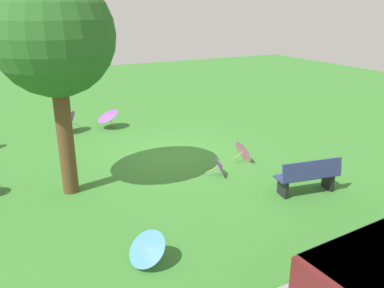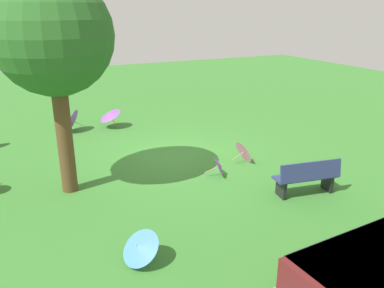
{
  "view_description": "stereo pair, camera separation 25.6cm",
  "coord_description": "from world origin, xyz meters",
  "px_view_note": "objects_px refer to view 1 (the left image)",
  "views": [
    {
      "loc": [
        4.58,
        10.2,
        4.35
      ],
      "look_at": [
        -0.25,
        0.79,
        0.6
      ],
      "focal_mm": 36.43,
      "sensor_mm": 36.0,
      "label": 1
    },
    {
      "loc": [
        4.35,
        10.32,
        4.35
      ],
      "look_at": [
        -0.25,
        0.79,
        0.6
      ],
      "focal_mm": 36.43,
      "sensor_mm": 36.0,
      "label": 2
    }
  ],
  "objects_px": {
    "park_bench": "(308,176)",
    "parasol_purple_1": "(107,115)",
    "shade_tree": "(54,38)",
    "parasol_purple_2": "(67,121)",
    "parasol_pink_0": "(245,151)",
    "parasol_purple_3": "(220,166)",
    "parasol_blue_0": "(145,247)"
  },
  "relations": [
    {
      "from": "shade_tree",
      "to": "parasol_purple_2",
      "type": "xyz_separation_m",
      "value": [
        -0.85,
        -4.99,
        -3.27
      ]
    },
    {
      "from": "parasol_pink_0",
      "to": "parasol_purple_2",
      "type": "height_order",
      "value": "parasol_purple_2"
    },
    {
      "from": "park_bench",
      "to": "parasol_purple_1",
      "type": "xyz_separation_m",
      "value": [
        2.87,
        -7.57,
        0.07
      ]
    },
    {
      "from": "shade_tree",
      "to": "parasol_purple_3",
      "type": "distance_m",
      "value": 5.17
    },
    {
      "from": "shade_tree",
      "to": "parasol_purple_1",
      "type": "height_order",
      "value": "shade_tree"
    },
    {
      "from": "park_bench",
      "to": "parasol_blue_0",
      "type": "xyz_separation_m",
      "value": [
        4.53,
        0.83,
        -0.11
      ]
    },
    {
      "from": "park_bench",
      "to": "parasol_blue_0",
      "type": "distance_m",
      "value": 4.61
    },
    {
      "from": "parasol_pink_0",
      "to": "parasol_blue_0",
      "type": "bearing_deg",
      "value": 36.99
    },
    {
      "from": "parasol_pink_0",
      "to": "parasol_purple_2",
      "type": "relative_size",
      "value": 0.7
    },
    {
      "from": "parasol_pink_0",
      "to": "parasol_purple_2",
      "type": "bearing_deg",
      "value": -52.12
    },
    {
      "from": "parasol_blue_0",
      "to": "parasol_pink_0",
      "type": "bearing_deg",
      "value": -143.01
    },
    {
      "from": "parasol_blue_0",
      "to": "park_bench",
      "type": "bearing_deg",
      "value": -169.6
    },
    {
      "from": "parasol_purple_2",
      "to": "parasol_pink_0",
      "type": "bearing_deg",
      "value": 127.88
    },
    {
      "from": "parasol_purple_1",
      "to": "parasol_purple_3",
      "type": "xyz_separation_m",
      "value": [
        -1.53,
        5.69,
        -0.24
      ]
    },
    {
      "from": "park_bench",
      "to": "parasol_pink_0",
      "type": "height_order",
      "value": "park_bench"
    },
    {
      "from": "park_bench",
      "to": "parasol_purple_2",
      "type": "distance_m",
      "value": 8.86
    },
    {
      "from": "park_bench",
      "to": "parasol_purple_1",
      "type": "relative_size",
      "value": 1.78
    },
    {
      "from": "park_bench",
      "to": "parasol_purple_2",
      "type": "relative_size",
      "value": 1.65
    },
    {
      "from": "parasol_pink_0",
      "to": "park_bench",
      "type": "bearing_deg",
      "value": 93.87
    },
    {
      "from": "shade_tree",
      "to": "parasol_purple_2",
      "type": "relative_size",
      "value": 5.05
    },
    {
      "from": "parasol_pink_0",
      "to": "parasol_purple_3",
      "type": "distance_m",
      "value": 1.31
    },
    {
      "from": "parasol_pink_0",
      "to": "parasol_purple_1",
      "type": "bearing_deg",
      "value": -62.11
    },
    {
      "from": "shade_tree",
      "to": "parasol_purple_1",
      "type": "bearing_deg",
      "value": -115.18
    },
    {
      "from": "parasol_purple_1",
      "to": "parasol_purple_3",
      "type": "bearing_deg",
      "value": 105.03
    },
    {
      "from": "parasol_purple_3",
      "to": "parasol_purple_2",
      "type": "bearing_deg",
      "value": -63.4
    },
    {
      "from": "parasol_blue_0",
      "to": "parasol_purple_1",
      "type": "relative_size",
      "value": 0.99
    },
    {
      "from": "park_bench",
      "to": "shade_tree",
      "type": "distance_m",
      "value": 6.67
    },
    {
      "from": "parasol_blue_0",
      "to": "parasol_purple_2",
      "type": "bearing_deg",
      "value": -91.64
    },
    {
      "from": "parasol_blue_0",
      "to": "parasol_purple_2",
      "type": "distance_m",
      "value": 8.59
    },
    {
      "from": "shade_tree",
      "to": "parasol_blue_0",
      "type": "relative_size",
      "value": 5.55
    },
    {
      "from": "parasol_pink_0",
      "to": "parasol_purple_3",
      "type": "bearing_deg",
      "value": 25.85
    },
    {
      "from": "parasol_purple_1",
      "to": "parasol_purple_2",
      "type": "relative_size",
      "value": 0.92
    }
  ]
}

